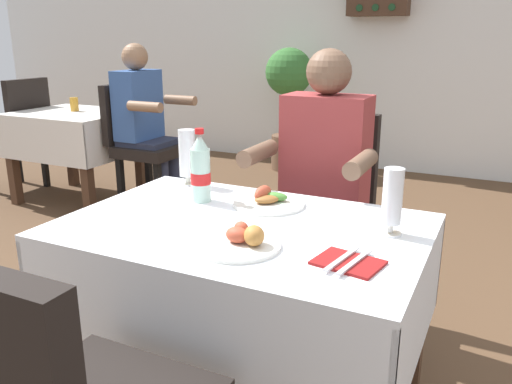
{
  "coord_description": "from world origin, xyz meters",
  "views": [
    {
      "loc": [
        0.79,
        -1.34,
        1.31
      ],
      "look_at": [
        0.06,
        0.16,
        0.81
      ],
      "focal_mm": 36.68,
      "sensor_mm": 36.0,
      "label": 1
    }
  ],
  "objects_px": {
    "seated_diner_far": "(320,180)",
    "background_dining_table": "(76,136)",
    "cola_bottle_primary": "(201,170)",
    "background_chair_right": "(141,140)",
    "chair_far_diner_seat": "(321,207)",
    "potted_plant_corner": "(289,95)",
    "plate_far_diner": "(268,201)",
    "background_table_tumbler": "(74,104)",
    "main_dining_table": "(243,273)",
    "napkin_cutlery_set": "(348,262)",
    "plate_near_camera": "(241,241)",
    "background_patron": "(145,120)",
    "beer_glass_middle": "(392,201)",
    "background_chair_left": "(18,128)",
    "beer_glass_left": "(187,157)"
  },
  "relations": [
    {
      "from": "main_dining_table",
      "to": "plate_near_camera",
      "type": "bearing_deg",
      "value": -64.11
    },
    {
      "from": "chair_far_diner_seat",
      "to": "background_chair_right",
      "type": "bearing_deg",
      "value": 151.98
    },
    {
      "from": "main_dining_table",
      "to": "seated_diner_far",
      "type": "bearing_deg",
      "value": 87.37
    },
    {
      "from": "background_chair_left",
      "to": "background_table_tumbler",
      "type": "distance_m",
      "value": 0.68
    },
    {
      "from": "plate_far_diner",
      "to": "background_table_tumbler",
      "type": "xyz_separation_m",
      "value": [
        -2.41,
        1.53,
        0.04
      ]
    },
    {
      "from": "chair_far_diner_seat",
      "to": "background_dining_table",
      "type": "height_order",
      "value": "chair_far_diner_seat"
    },
    {
      "from": "beer_glass_middle",
      "to": "background_chair_right",
      "type": "bearing_deg",
      "value": 143.94
    },
    {
      "from": "napkin_cutlery_set",
      "to": "background_chair_right",
      "type": "relative_size",
      "value": 0.2
    },
    {
      "from": "plate_near_camera",
      "to": "background_table_tumbler",
      "type": "bearing_deg",
      "value": 142.52
    },
    {
      "from": "background_dining_table",
      "to": "background_table_tumbler",
      "type": "distance_m",
      "value": 0.25
    },
    {
      "from": "cola_bottle_primary",
      "to": "plate_far_diner",
      "type": "bearing_deg",
      "value": 14.6
    },
    {
      "from": "background_dining_table",
      "to": "plate_near_camera",
      "type": "bearing_deg",
      "value": -37.13
    },
    {
      "from": "napkin_cutlery_set",
      "to": "background_table_tumbler",
      "type": "relative_size",
      "value": 1.78
    },
    {
      "from": "background_chair_right",
      "to": "background_table_tumbler",
      "type": "distance_m",
      "value": 0.72
    },
    {
      "from": "chair_far_diner_seat",
      "to": "background_table_tumbler",
      "type": "relative_size",
      "value": 8.82
    },
    {
      "from": "main_dining_table",
      "to": "napkin_cutlery_set",
      "type": "distance_m",
      "value": 0.46
    },
    {
      "from": "cola_bottle_primary",
      "to": "background_chair_right",
      "type": "distance_m",
      "value": 2.17
    },
    {
      "from": "main_dining_table",
      "to": "napkin_cutlery_set",
      "type": "xyz_separation_m",
      "value": [
        0.39,
        -0.15,
        0.18
      ]
    },
    {
      "from": "chair_far_diner_seat",
      "to": "potted_plant_corner",
      "type": "relative_size",
      "value": 0.81
    },
    {
      "from": "plate_near_camera",
      "to": "background_chair_left",
      "type": "distance_m",
      "value": 3.66
    },
    {
      "from": "plate_far_diner",
      "to": "potted_plant_corner",
      "type": "distance_m",
      "value": 3.45
    },
    {
      "from": "napkin_cutlery_set",
      "to": "seated_diner_far",
      "type": "bearing_deg",
      "value": 113.76
    },
    {
      "from": "seated_diner_far",
      "to": "background_dining_table",
      "type": "relative_size",
      "value": 1.41
    },
    {
      "from": "beer_glass_middle",
      "to": "background_patron",
      "type": "height_order",
      "value": "background_patron"
    },
    {
      "from": "beer_glass_left",
      "to": "background_chair_right",
      "type": "bearing_deg",
      "value": 133.76
    },
    {
      "from": "beer_glass_middle",
      "to": "background_dining_table",
      "type": "bearing_deg",
      "value": 150.75
    },
    {
      "from": "background_table_tumbler",
      "to": "napkin_cutlery_set",
      "type": "bearing_deg",
      "value": -34.03
    },
    {
      "from": "background_chair_left",
      "to": "background_patron",
      "type": "distance_m",
      "value": 1.37
    },
    {
      "from": "background_dining_table",
      "to": "background_chair_left",
      "type": "relative_size",
      "value": 0.92
    },
    {
      "from": "plate_far_diner",
      "to": "background_chair_left",
      "type": "xyz_separation_m",
      "value": [
        -3.04,
        1.49,
        -0.19
      ]
    },
    {
      "from": "chair_far_diner_seat",
      "to": "plate_near_camera",
      "type": "xyz_separation_m",
      "value": [
        0.08,
        -0.95,
        0.19
      ]
    },
    {
      "from": "plate_far_diner",
      "to": "background_chair_left",
      "type": "relative_size",
      "value": 0.26
    },
    {
      "from": "chair_far_diner_seat",
      "to": "background_dining_table",
      "type": "distance_m",
      "value": 2.57
    },
    {
      "from": "plate_far_diner",
      "to": "beer_glass_left",
      "type": "distance_m",
      "value": 0.43
    },
    {
      "from": "plate_far_diner",
      "to": "background_chair_right",
      "type": "bearing_deg",
      "value": 139.28
    },
    {
      "from": "cola_bottle_primary",
      "to": "potted_plant_corner",
      "type": "distance_m",
      "value": 3.44
    },
    {
      "from": "chair_far_diner_seat",
      "to": "background_chair_right",
      "type": "distance_m",
      "value": 1.97
    },
    {
      "from": "main_dining_table",
      "to": "background_patron",
      "type": "xyz_separation_m",
      "value": [
        -1.69,
        1.71,
        0.16
      ]
    },
    {
      "from": "beer_glass_left",
      "to": "background_patron",
      "type": "bearing_deg",
      "value": 132.69
    },
    {
      "from": "beer_glass_left",
      "to": "cola_bottle_primary",
      "type": "distance_m",
      "value": 0.24
    },
    {
      "from": "seated_diner_far",
      "to": "background_dining_table",
      "type": "height_order",
      "value": "seated_diner_far"
    },
    {
      "from": "seated_diner_far",
      "to": "plate_near_camera",
      "type": "bearing_deg",
      "value": -86.48
    },
    {
      "from": "plate_far_diner",
      "to": "background_patron",
      "type": "relative_size",
      "value": 0.2
    },
    {
      "from": "background_dining_table",
      "to": "background_patron",
      "type": "bearing_deg",
      "value": 0.0
    },
    {
      "from": "background_chair_left",
      "to": "background_chair_right",
      "type": "bearing_deg",
      "value": 0.0
    },
    {
      "from": "background_chair_right",
      "to": "beer_glass_middle",
      "type": "bearing_deg",
      "value": -36.06
    },
    {
      "from": "chair_far_diner_seat",
      "to": "plate_far_diner",
      "type": "relative_size",
      "value": 3.82
    },
    {
      "from": "potted_plant_corner",
      "to": "background_patron",
      "type": "bearing_deg",
      "value": -103.98
    },
    {
      "from": "background_patron",
      "to": "napkin_cutlery_set",
      "type": "bearing_deg",
      "value": -41.69
    },
    {
      "from": "plate_far_diner",
      "to": "background_chair_right",
      "type": "distance_m",
      "value": 2.29
    }
  ]
}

